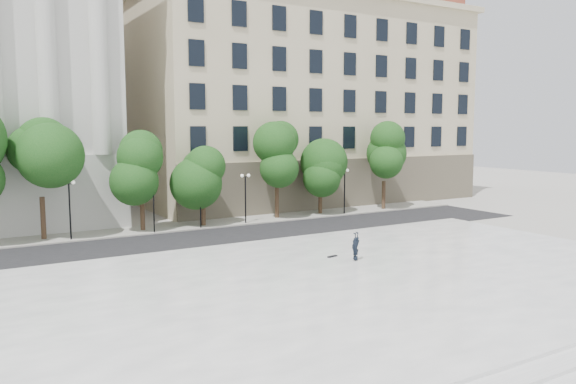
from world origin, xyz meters
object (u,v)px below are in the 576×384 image
Objects in this scene: traffic_light_west at (153,186)px; person_lying at (355,257)px; skateboard at (332,256)px; traffic_light_east at (200,184)px.

traffic_light_west reaches higher than person_lying.
person_lying is at bearing -67.47° from traffic_light_west.
person_lying is at bearing -76.29° from skateboard.
person_lying reaches higher than skateboard.
traffic_light_east is at bearing 79.31° from person_lying.
person_lying is (6.76, -16.30, -3.04)m from traffic_light_west.
skateboard is (-0.64, 1.39, -0.19)m from person_lying.
traffic_light_east reaches higher than person_lying.
traffic_light_west is 6.01× the size of skateboard.
traffic_light_west is 3.79m from traffic_light_east.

